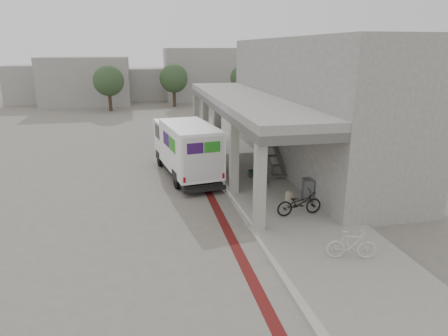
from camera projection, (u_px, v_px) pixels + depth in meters
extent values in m
plane|color=#6A645B|center=(190.00, 202.00, 17.55)|extent=(120.00, 120.00, 0.00)
cube|color=#511110|center=(205.00, 185.00, 19.62)|extent=(0.35, 40.00, 0.01)
cube|color=gray|center=(276.00, 194.00, 18.32)|extent=(4.40, 28.00, 0.12)
cube|color=gray|center=(309.00, 104.00, 22.20)|extent=(4.30, 17.00, 7.00)
cube|color=#555350|center=(244.00, 106.00, 21.47)|extent=(3.40, 16.90, 0.35)
cube|color=gray|center=(244.00, 99.00, 21.37)|extent=(3.40, 16.90, 0.35)
cube|color=gray|center=(86.00, 81.00, 47.05)|extent=(10.00, 6.00, 5.50)
cube|color=gray|center=(146.00, 84.00, 52.39)|extent=(8.00, 6.00, 4.00)
cube|color=gray|center=(201.00, 74.00, 51.53)|extent=(9.00, 6.00, 6.50)
cube|color=gray|center=(38.00, 84.00, 48.82)|extent=(7.00, 5.00, 4.50)
cylinder|color=#38281C|center=(110.00, 100.00, 42.46)|extent=(0.36, 0.36, 2.40)
sphere|color=#2B4126|center=(109.00, 81.00, 41.88)|extent=(3.20, 3.20, 3.20)
cylinder|color=#38281C|center=(174.00, 96.00, 45.71)|extent=(0.36, 0.36, 2.40)
sphere|color=#2B4126|center=(174.00, 78.00, 45.14)|extent=(3.20, 3.20, 3.20)
cylinder|color=#38281C|center=(244.00, 95.00, 46.35)|extent=(0.36, 0.36, 2.40)
sphere|color=#2B4126|center=(244.00, 78.00, 45.77)|extent=(3.20, 3.20, 3.20)
cube|color=black|center=(187.00, 169.00, 21.01)|extent=(2.74, 6.38, 0.26)
cube|color=white|center=(190.00, 148.00, 19.90)|extent=(2.77, 4.85, 2.29)
cube|color=white|center=(176.00, 138.00, 22.67)|extent=(2.34, 1.97, 2.03)
cube|color=white|center=(172.00, 147.00, 23.72)|extent=(2.00, 0.81, 0.71)
cube|color=black|center=(172.00, 127.00, 23.16)|extent=(1.98, 0.71, 0.93)
cube|color=black|center=(205.00, 189.00, 18.17)|extent=(2.04, 0.52, 0.16)
cube|color=#351254|center=(166.00, 139.00, 19.99)|extent=(0.20, 1.22, 0.66)
cube|color=#23891E|center=(172.00, 145.00, 18.80)|extent=(0.20, 1.22, 0.66)
cube|color=#351254|center=(195.00, 148.00, 17.53)|extent=(0.75, 0.14, 0.49)
cube|color=#23891E|center=(212.00, 147.00, 17.80)|extent=(0.75, 0.14, 0.49)
cylinder|color=black|center=(160.00, 159.00, 22.75)|extent=(0.36, 0.82, 0.79)
cylinder|color=black|center=(192.00, 156.00, 23.36)|extent=(0.36, 0.82, 0.79)
cylinder|color=black|center=(177.00, 181.00, 19.10)|extent=(0.36, 0.82, 0.79)
cylinder|color=black|center=(214.00, 176.00, 19.72)|extent=(0.36, 0.82, 0.79)
cube|color=slate|center=(263.00, 182.00, 19.26)|extent=(0.35, 0.12, 0.34)
cube|color=slate|center=(252.00, 174.00, 20.46)|extent=(0.35, 0.12, 0.34)
cube|color=#113323|center=(255.00, 174.00, 19.76)|extent=(0.32, 1.60, 0.04)
cube|color=#113323|center=(257.00, 174.00, 19.80)|extent=(0.32, 1.60, 0.04)
cube|color=#113323|center=(260.00, 174.00, 19.84)|extent=(0.32, 1.60, 0.04)
cylinder|color=gray|center=(289.00, 199.00, 17.08)|extent=(0.35, 0.35, 0.35)
sphere|color=gray|center=(289.00, 195.00, 17.03)|extent=(0.35, 0.35, 0.35)
cylinder|color=#9B9476|center=(258.00, 172.00, 20.56)|extent=(0.45, 0.45, 0.45)
sphere|color=#9B9476|center=(258.00, 168.00, 20.50)|extent=(0.45, 0.45, 0.45)
cube|color=slate|center=(308.00, 190.00, 17.27)|extent=(0.54, 0.65, 0.96)
imported|color=black|center=(299.00, 203.00, 15.74)|extent=(1.90, 0.76, 0.98)
imported|color=beige|center=(352.00, 245.00, 12.45)|extent=(1.63, 0.82, 0.94)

